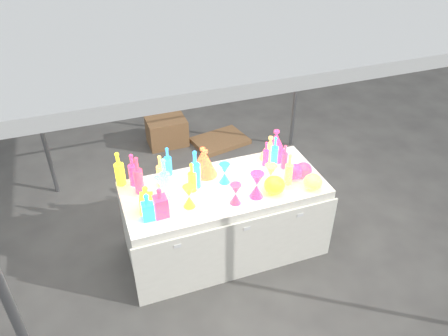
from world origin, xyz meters
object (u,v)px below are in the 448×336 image
object	(u,v)px
display_table	(224,219)
lampshade_0	(203,160)
bottle_0	(119,169)
decanter_0	(146,199)
cardboard_box_closed	(167,132)
hourglass_0	(236,194)
globe_0	(274,186)

from	to	relation	value
display_table	lampshade_0	bearing A→B (deg)	109.66
bottle_0	decanter_0	distance (m)	0.48
bottle_0	decanter_0	size ratio (longest dim) A/B	1.28
cardboard_box_closed	hourglass_0	xyz separation A→B (m)	(0.06, -2.34, 0.66)
display_table	decanter_0	bearing A→B (deg)	-171.92
globe_0	lampshade_0	size ratio (longest dim) A/B	0.71
decanter_0	hourglass_0	bearing A→B (deg)	4.38
decanter_0	hourglass_0	distance (m)	0.73
cardboard_box_closed	lampshade_0	size ratio (longest dim) A/B	1.96
display_table	hourglass_0	world-z (taller)	hourglass_0
cardboard_box_closed	lampshade_0	bearing A→B (deg)	-92.17
decanter_0	globe_0	bearing A→B (deg)	8.80
hourglass_0	lampshade_0	bearing A→B (deg)	102.35
lampshade_0	decanter_0	bearing A→B (deg)	-166.33
cardboard_box_closed	lampshade_0	world-z (taller)	lampshade_0
bottle_0	hourglass_0	world-z (taller)	bottle_0
lampshade_0	display_table	bearing A→B (deg)	-89.49
bottle_0	cardboard_box_closed	bearing A→B (deg)	65.26
cardboard_box_closed	decanter_0	xyz separation A→B (m)	(-0.66, -2.20, 0.70)
display_table	globe_0	size ratio (longest dim) A/B	10.07
display_table	hourglass_0	bearing A→B (deg)	-87.05
display_table	cardboard_box_closed	size ratio (longest dim) A/B	3.63
display_table	bottle_0	xyz separation A→B (m)	(-0.85, 0.36, 0.54)
cardboard_box_closed	globe_0	size ratio (longest dim) A/B	2.77
display_table	globe_0	distance (m)	0.63
display_table	lampshade_0	distance (m)	0.59
cardboard_box_closed	hourglass_0	size ratio (longest dim) A/B	2.64
decanter_0	hourglass_0	world-z (taller)	decanter_0
display_table	decanter_0	xyz separation A→B (m)	(-0.71, -0.10, 0.51)
display_table	hourglass_0	distance (m)	0.53
display_table	lampshade_0	world-z (taller)	lampshade_0
decanter_0	bottle_0	bearing A→B (deg)	122.46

